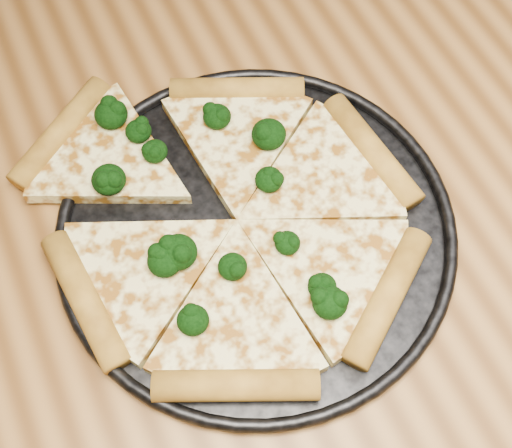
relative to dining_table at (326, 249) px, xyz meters
name	(u,v)px	position (x,y,z in m)	size (l,w,h in m)	color
ground	(295,393)	(0.00, 0.00, -0.66)	(4.00, 4.00, 0.00)	brown
dining_table	(326,249)	(0.00, 0.00, 0.00)	(1.20, 0.90, 0.75)	#9B6730
pizza_pan	(256,228)	(-0.08, 0.01, 0.10)	(0.37, 0.37, 0.02)	black
pizza	(229,217)	(-0.10, 0.02, 0.11)	(0.35, 0.39, 0.03)	#FEF19B
broccoli_florets	(203,202)	(-0.12, 0.04, 0.12)	(0.19, 0.29, 0.03)	black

